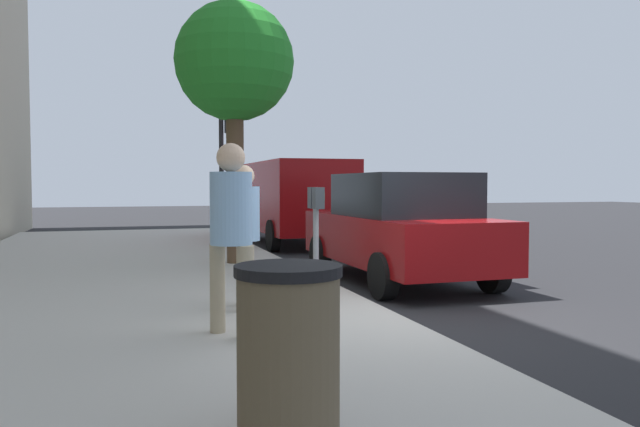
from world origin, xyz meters
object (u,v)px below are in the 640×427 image
pedestrian_bystander (231,221)px  traffic_signal (225,146)px  parked_sedan_near (399,227)px  trash_bin (288,357)px  pedestrian_at_meter (244,226)px  parking_meter (316,220)px  parked_van_far (293,197)px  street_tree (234,65)px

pedestrian_bystander → traffic_signal: 10.32m
parked_sedan_near → trash_bin: 6.90m
pedestrian_at_meter → traffic_signal: traffic_signal is taller
pedestrian_bystander → parking_meter: bearing=13.0°
parked_sedan_near → parked_van_far: parked_van_far is taller
parking_meter → parked_sedan_near: 2.90m
pedestrian_bystander → street_tree: 6.10m
pedestrian_bystander → pedestrian_at_meter: bearing=40.5°
street_tree → parking_meter: bearing=-175.9°
pedestrian_bystander → street_tree: (5.47, -0.95, 2.53)m
parking_meter → trash_bin: 4.22m
street_tree → traffic_signal: (4.65, -0.52, -1.20)m
parked_sedan_near → street_tree: (2.10, 2.33, 2.88)m
traffic_signal → parked_van_far: bearing=-90.4°
parked_sedan_near → pedestrian_at_meter: bearing=126.1°
pedestrian_at_meter → parked_sedan_near: (2.14, -2.94, -0.22)m
street_tree → traffic_signal: street_tree is taller
parking_meter → trash_bin: bearing=161.1°
parking_meter → pedestrian_bystander: pedestrian_bystander is taller
parking_meter → parked_van_far: parked_van_far is taller
parking_meter → traffic_signal: traffic_signal is taller
parked_van_far → traffic_signal: size_ratio=1.45×
parking_meter → street_tree: (4.14, 0.29, 2.61)m
parked_sedan_near → street_tree: street_tree is taller
parking_meter → street_tree: size_ratio=0.30×
parking_meter → trash_bin: parking_meter is taller
parking_meter → pedestrian_bystander: size_ratio=0.77×
pedestrian_bystander → traffic_signal: (10.13, -1.48, 1.33)m
pedestrian_at_meter → pedestrian_bystander: bearing=-101.1°
trash_bin → parking_meter: bearing=-18.9°
pedestrian_bystander → street_tree: bearing=46.2°
parking_meter → parked_van_far: size_ratio=0.27×
pedestrian_bystander → parked_sedan_near: size_ratio=0.42×
pedestrian_at_meter → street_tree: street_tree is taller
trash_bin → parked_sedan_near: bearing=-29.5°
parking_meter → pedestrian_at_meter: (-0.10, 0.90, -0.05)m
trash_bin → pedestrian_bystander: bearing=-2.4°
parked_van_far → traffic_signal: (0.01, 1.81, 1.32)m
pedestrian_at_meter → parked_sedan_near: 3.64m
trash_bin → pedestrian_at_meter: bearing=-6.8°
pedestrian_at_meter → trash_bin: size_ratio=1.65×
pedestrian_at_meter → street_tree: size_ratio=0.35×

